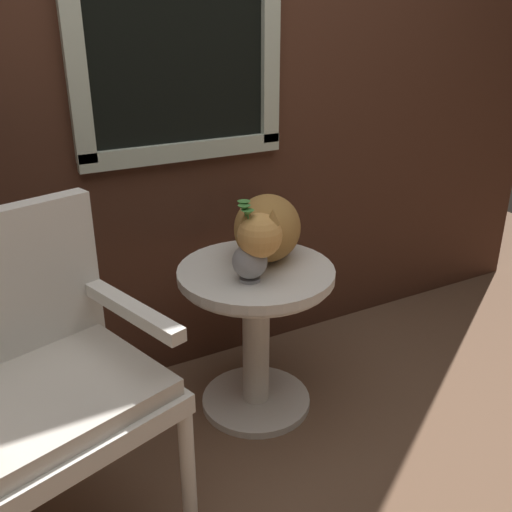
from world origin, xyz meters
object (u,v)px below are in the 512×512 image
at_px(wicker_side_table, 256,313).
at_px(pewter_vase_with_ivy, 250,256).
at_px(wicker_chair, 39,370).
at_px(cat, 266,229).

height_order(wicker_side_table, pewter_vase_with_ivy, pewter_vase_with_ivy).
distance_m(wicker_chair, pewter_vase_with_ivy, 0.76).
relative_size(wicker_side_table, pewter_vase_with_ivy, 2.14).
height_order(wicker_chair, pewter_vase_with_ivy, wicker_chair).
distance_m(cat, pewter_vase_with_ivy, 0.18).
bearing_deg(cat, pewter_vase_with_ivy, -138.72).
bearing_deg(wicker_side_table, cat, 31.33).
bearing_deg(wicker_side_table, wicker_chair, -164.07).
xyz_separation_m(wicker_side_table, wicker_chair, (-0.80, -0.23, 0.15)).
relative_size(wicker_side_table, wicker_chair, 0.61).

